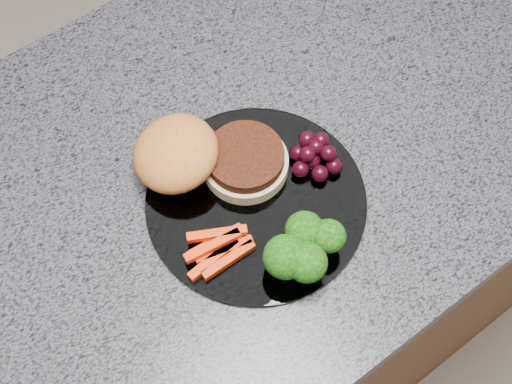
% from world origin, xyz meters
% --- Properties ---
extents(island_cabinet, '(1.20, 0.60, 0.86)m').
position_xyz_m(island_cabinet, '(0.00, 0.00, 0.43)').
color(island_cabinet, brown).
rests_on(island_cabinet, ground).
extents(countertop, '(1.20, 0.60, 0.04)m').
position_xyz_m(countertop, '(0.00, 0.00, 0.88)').
color(countertop, '#53525D').
rests_on(countertop, island_cabinet).
extents(plate, '(0.26, 0.26, 0.01)m').
position_xyz_m(plate, '(-0.03, -0.07, 0.90)').
color(plate, white).
rests_on(plate, countertop).
extents(burger, '(0.20, 0.18, 0.06)m').
position_xyz_m(burger, '(-0.05, 0.00, 0.93)').
color(burger, beige).
rests_on(burger, plate).
extents(carrot_sticks, '(0.09, 0.06, 0.02)m').
position_xyz_m(carrot_sticks, '(-0.10, -0.10, 0.91)').
color(carrot_sticks, red).
rests_on(carrot_sticks, plate).
extents(broccoli, '(0.10, 0.08, 0.06)m').
position_xyz_m(broccoli, '(-0.03, -0.16, 0.94)').
color(broccoli, olive).
rests_on(broccoli, plate).
extents(grape_bunch, '(0.06, 0.06, 0.04)m').
position_xyz_m(grape_bunch, '(0.06, -0.07, 0.92)').
color(grape_bunch, black).
rests_on(grape_bunch, plate).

